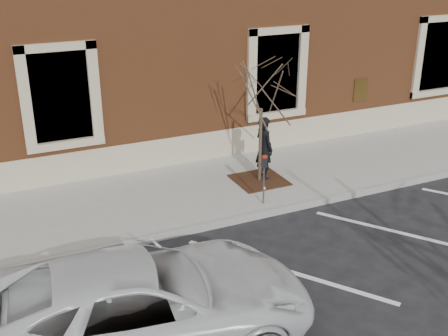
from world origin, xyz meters
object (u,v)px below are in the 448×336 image
man (264,148)px  white_truck (140,304)px  parking_meter (264,171)px  sapling (262,88)px

man → white_truck: 6.70m
parking_meter → white_truck: (-4.01, -3.38, -0.24)m
sapling → parking_meter: bearing=-114.3°
man → white_truck: man is taller
man → white_truck: bearing=128.5°
sapling → white_truck: bearing=-134.8°
sapling → white_truck: 6.75m
man → parking_meter: man is taller
sapling → man: bearing=31.6°
parking_meter → sapling: 2.10m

